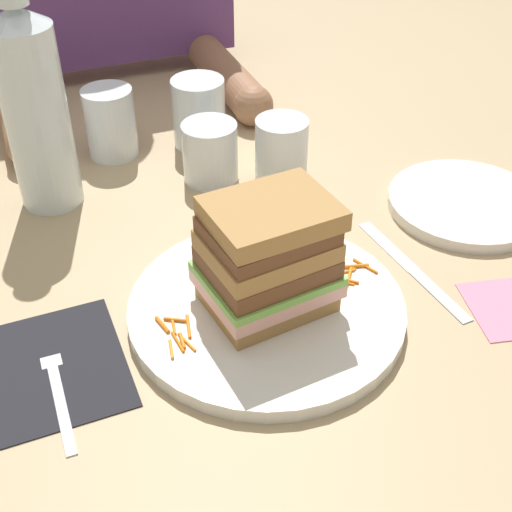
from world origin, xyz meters
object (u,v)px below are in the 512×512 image
juice_glass (281,152)px  empty_tumbler_1 (110,123)px  main_plate (267,308)px  knife (415,271)px  sandwich (268,257)px  side_plate (466,203)px  napkin_dark (52,367)px  empty_tumbler_2 (210,152)px  water_bottle (35,108)px  empty_tumbler_0 (199,113)px  fork (55,381)px

juice_glass → empty_tumbler_1: empty_tumbler_1 is taller
main_plate → empty_tumbler_1: size_ratio=2.96×
knife → sandwich: bearing=-179.0°
empty_tumbler_1 → main_plate: bearing=-79.5°
sandwich → side_plate: bearing=16.3°
napkin_dark → empty_tumbler_1: size_ratio=1.63×
empty_tumbler_1 → side_plate: (0.39, -0.31, -0.04)m
juice_glass → empty_tumbler_2: 0.10m
juice_glass → knife: bearing=-76.8°
water_bottle → empty_tumbler_1: 0.16m
empty_tumbler_2 → empty_tumbler_1: bearing=132.7°
main_plate → empty_tumbler_1: empty_tumbler_1 is taller
empty_tumbler_0 → side_plate: empty_tumbler_0 is taller
water_bottle → side_plate: size_ratio=1.46×
knife → empty_tumbler_0: empty_tumbler_0 is taller
sandwich → juice_glass: (0.12, 0.25, -0.04)m
sandwich → side_plate: sandwich is taller
main_plate → side_plate: 0.33m
main_plate → empty_tumbler_0: size_ratio=2.91×
water_bottle → side_plate: bearing=-23.7°
fork → empty_tumbler_1: (0.15, 0.42, 0.04)m
empty_tumbler_2 → side_plate: (0.28, -0.19, -0.03)m
side_plate → sandwich: bearing=-163.7°
sandwich → fork: bearing=-175.6°
napkin_dark → empty_tumbler_2: bearing=47.2°
main_plate → empty_tumbler_0: 0.39m
sandwich → napkin_dark: (-0.22, 0.01, -0.07)m
main_plate → water_bottle: 0.37m
knife → side_plate: side_plate is taller
napkin_dark → water_bottle: (0.05, 0.30, 0.13)m
knife → water_bottle: bearing=139.7°
napkin_dark → side_plate: (0.54, 0.09, 0.01)m
napkin_dark → empty_tumbler_0: (0.27, 0.38, 0.05)m
knife → empty_tumbler_2: 0.32m
main_plate → empty_tumbler_1: bearing=100.5°
water_bottle → empty_tumbler_0: 0.25m
juice_glass → empty_tumbler_1: size_ratio=0.85×
side_plate → main_plate: bearing=-163.7°
fork → side_plate: (0.54, 0.11, 0.00)m
sandwich → empty_tumbler_0: bearing=82.5°
fork → empty_tumbler_0: 0.48m
empty_tumbler_0 → main_plate: bearing=-97.6°
empty_tumbler_0 → empty_tumbler_2: size_ratio=1.24×
juice_glass → side_plate: 0.25m
fork → water_bottle: bearing=81.6°
sandwich → fork: (-0.22, -0.02, -0.07)m
water_bottle → empty_tumbler_1: bearing=42.4°
empty_tumbler_0 → side_plate: size_ratio=0.50×
main_plate → fork: main_plate is taller
sandwich → main_plate: bearing=-168.7°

